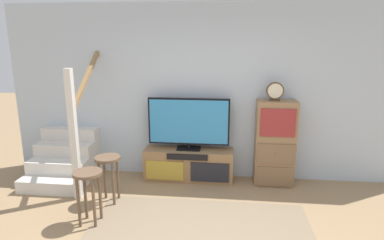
{
  "coord_description": "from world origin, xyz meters",
  "views": [
    {
      "loc": [
        0.29,
        -2.63,
        2.16
      ],
      "look_at": [
        -0.18,
        1.62,
        1.11
      ],
      "focal_mm": 30.87,
      "sensor_mm": 36.0,
      "label": 1
    }
  ],
  "objects": [
    {
      "name": "staircase",
      "position": [
        -2.24,
        2.2,
        0.37
      ],
      "size": [
        1.0,
        1.36,
        2.2
      ],
      "color": "silver",
      "rests_on": "ground_plane"
    },
    {
      "name": "bar_stool_near",
      "position": [
        -1.32,
        0.8,
        0.5
      ],
      "size": [
        0.34,
        0.34,
        0.66
      ],
      "color": "brown",
      "rests_on": "ground_plane"
    },
    {
      "name": "media_console",
      "position": [
        -0.3,
        2.19,
        0.25
      ],
      "size": [
        1.38,
        0.38,
        0.49
      ],
      "color": "#997047",
      "rests_on": "ground_plane"
    },
    {
      "name": "area_rug",
      "position": [
        0.0,
        0.6,
        0.01
      ],
      "size": [
        2.6,
        1.8,
        0.01
      ],
      "primitive_type": "cube",
      "color": "#847056",
      "rests_on": "ground_plane"
    },
    {
      "name": "television",
      "position": [
        -0.3,
        2.22,
        0.92
      ],
      "size": [
        1.25,
        0.22,
        0.81
      ],
      "color": "black",
      "rests_on": "media_console"
    },
    {
      "name": "side_cabinet",
      "position": [
        1.0,
        2.2,
        0.64
      ],
      "size": [
        0.58,
        0.38,
        1.29
      ],
      "color": "#93704C",
      "rests_on": "ground_plane"
    },
    {
      "name": "desk_clock",
      "position": [
        0.96,
        2.19,
        1.43
      ],
      "size": [
        0.25,
        0.08,
        0.27
      ],
      "color": "#4C3823",
      "rests_on": "side_cabinet"
    },
    {
      "name": "back_wall",
      "position": [
        0.0,
        2.46,
        1.35
      ],
      "size": [
        6.4,
        0.12,
        2.7
      ],
      "primitive_type": "cube",
      "color": "silver",
      "rests_on": "ground_plane"
    },
    {
      "name": "bar_stool_far",
      "position": [
        -1.28,
        1.34,
        0.49
      ],
      "size": [
        0.34,
        0.34,
        0.65
      ],
      "color": "brown",
      "rests_on": "ground_plane"
    }
  ]
}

